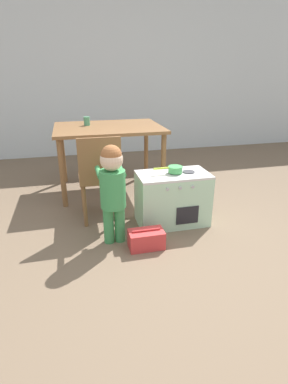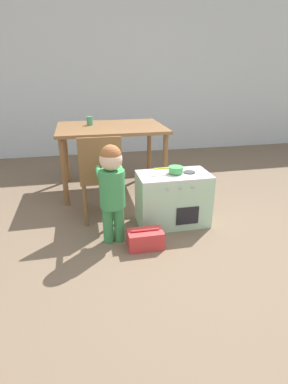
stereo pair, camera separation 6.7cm
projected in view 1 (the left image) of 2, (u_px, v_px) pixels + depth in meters
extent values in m
plane|color=brown|center=(184.00, 266.00, 2.28)|extent=(16.00, 16.00, 0.00)
cube|color=silver|center=(112.00, 75.00, 4.92)|extent=(10.00, 0.06, 2.60)
cube|color=#B2DBB7|center=(172.00, 199.00, 2.85)|extent=(0.66, 0.37, 0.48)
cube|color=silver|center=(173.00, 174.00, 2.75)|extent=(0.66, 0.37, 0.02)
cylinder|color=#38383D|center=(175.00, 173.00, 2.75)|extent=(0.11, 0.11, 0.01)
cylinder|color=#38383D|center=(189.00, 172.00, 2.78)|extent=(0.11, 0.11, 0.01)
cube|color=black|center=(187.00, 215.00, 2.73)|extent=(0.21, 0.01, 0.17)
cylinder|color=#B2B2B7|center=(168.00, 189.00, 2.58)|extent=(0.03, 0.01, 0.03)
cylinder|color=#B2B2B7|center=(180.00, 188.00, 2.60)|extent=(0.03, 0.01, 0.03)
cylinder|color=#B2B2B7|center=(193.00, 187.00, 2.63)|extent=(0.03, 0.01, 0.03)
cylinder|color=#4CAD5B|center=(175.00, 169.00, 2.74)|extent=(0.13, 0.13, 0.06)
cylinder|color=#4CAD5B|center=(175.00, 167.00, 2.73)|extent=(0.13, 0.13, 0.01)
cylinder|color=#B7DB33|center=(161.00, 168.00, 2.70)|extent=(0.14, 0.02, 0.02)
cylinder|color=#3D9351|center=(109.00, 225.00, 2.54)|extent=(0.09, 0.09, 0.33)
cylinder|color=#3D9351|center=(120.00, 224.00, 2.56)|extent=(0.09, 0.09, 0.33)
cylinder|color=#3D9351|center=(113.00, 189.00, 2.43)|extent=(0.21, 0.21, 0.32)
sphere|color=beige|center=(111.00, 159.00, 2.34)|extent=(0.18, 0.18, 0.18)
sphere|color=#995B33|center=(111.00, 155.00, 2.32)|extent=(0.17, 0.17, 0.17)
cylinder|color=#3D9351|center=(99.00, 172.00, 2.48)|extent=(0.04, 0.25, 0.04)
cylinder|color=#3D9351|center=(121.00, 171.00, 2.52)|extent=(0.04, 0.25, 0.04)
cube|color=#D13838|center=(146.00, 239.00, 2.50)|extent=(0.29, 0.17, 0.15)
cylinder|color=#D13838|center=(146.00, 230.00, 2.46)|extent=(0.23, 0.02, 0.02)
cube|color=brown|center=(108.00, 128.00, 3.47)|extent=(1.23, 0.92, 0.03)
cylinder|color=brown|center=(62.00, 174.00, 3.14)|extent=(0.06, 0.06, 0.74)
cylinder|color=brown|center=(163.00, 166.00, 3.39)|extent=(0.06, 0.06, 0.74)
cylinder|color=brown|center=(63.00, 155.00, 3.86)|extent=(0.06, 0.06, 0.74)
cylinder|color=brown|center=(146.00, 149.00, 4.10)|extent=(0.06, 0.06, 0.74)
cube|color=brown|center=(99.00, 177.00, 2.89)|extent=(0.38, 0.38, 0.03)
cube|color=brown|center=(100.00, 160.00, 2.64)|extent=(0.38, 0.02, 0.41)
cylinder|color=brown|center=(85.00, 206.00, 2.79)|extent=(0.04, 0.04, 0.41)
cylinder|color=brown|center=(119.00, 203.00, 2.86)|extent=(0.04, 0.04, 0.41)
cylinder|color=brown|center=(83.00, 193.00, 3.08)|extent=(0.04, 0.04, 0.41)
cylinder|color=brown|center=(114.00, 191.00, 3.15)|extent=(0.04, 0.04, 0.41)
cylinder|color=#478E66|center=(87.00, 121.00, 3.51)|extent=(0.07, 0.07, 0.10)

